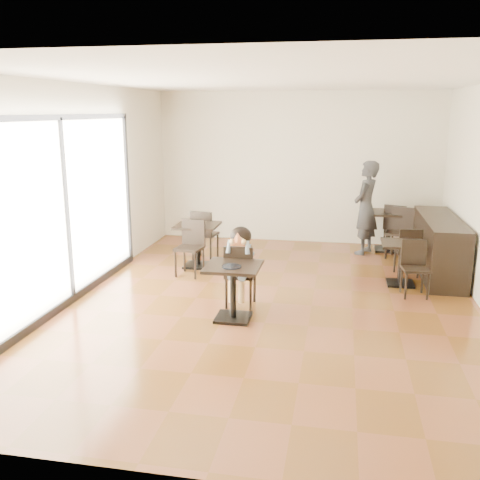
% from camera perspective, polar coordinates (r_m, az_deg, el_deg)
% --- Properties ---
extents(floor, '(6.00, 8.00, 0.01)m').
position_cam_1_polar(floor, '(8.03, 3.44, -6.72)').
color(floor, brown).
rests_on(floor, ground).
extents(ceiling, '(6.00, 8.00, 0.01)m').
position_cam_1_polar(ceiling, '(7.54, 3.80, 16.73)').
color(ceiling, white).
rests_on(ceiling, floor).
extents(wall_back, '(6.00, 0.01, 3.20)m').
position_cam_1_polar(wall_back, '(11.57, 6.14, 7.65)').
color(wall_back, silver).
rests_on(wall_back, floor).
extents(wall_front, '(6.00, 0.01, 3.20)m').
position_cam_1_polar(wall_front, '(3.79, -4.07, -4.70)').
color(wall_front, silver).
rests_on(wall_front, floor).
extents(wall_left, '(0.01, 8.00, 3.20)m').
position_cam_1_polar(wall_left, '(8.53, -16.89, 5.03)').
color(wall_left, silver).
rests_on(wall_left, floor).
extents(storefront_window, '(0.04, 4.50, 2.60)m').
position_cam_1_polar(storefront_window, '(8.11, -18.22, 3.08)').
color(storefront_window, white).
rests_on(storefront_window, floor).
extents(child_table, '(0.73, 0.73, 0.77)m').
position_cam_1_polar(child_table, '(7.29, -0.74, -5.60)').
color(child_table, black).
rests_on(child_table, floor).
extents(child_chair, '(0.42, 0.42, 0.93)m').
position_cam_1_polar(child_chair, '(7.78, 0.07, -3.75)').
color(child_chair, black).
rests_on(child_chair, floor).
extents(child, '(0.42, 0.58, 1.17)m').
position_cam_1_polar(child, '(7.75, 0.07, -2.90)').
color(child, slate).
rests_on(child, child_chair).
extents(plate, '(0.26, 0.26, 0.02)m').
position_cam_1_polar(plate, '(7.08, -0.91, -2.85)').
color(plate, black).
rests_on(plate, child_table).
extents(pizza_slice, '(0.27, 0.21, 0.06)m').
position_cam_1_polar(pizza_slice, '(7.46, -0.20, -0.15)').
color(pizza_slice, tan).
rests_on(pizza_slice, child).
extents(adult_patron, '(0.66, 0.79, 1.85)m').
position_cam_1_polar(adult_patron, '(10.84, 13.26, 3.37)').
color(adult_patron, '#343539').
rests_on(adult_patron, floor).
extents(cafe_table_mid, '(0.74, 0.74, 0.71)m').
position_cam_1_polar(cafe_table_mid, '(9.13, 16.86, -2.43)').
color(cafe_table_mid, black).
rests_on(cafe_table_mid, floor).
extents(cafe_table_left, '(0.85, 0.85, 0.79)m').
position_cam_1_polar(cafe_table_left, '(9.78, -4.53, -0.58)').
color(cafe_table_left, black).
rests_on(cafe_table_left, floor).
extents(cafe_table_back, '(0.99, 0.99, 0.81)m').
position_cam_1_polar(cafe_table_back, '(11.27, 15.53, 0.91)').
color(cafe_table_back, black).
rests_on(cafe_table_back, floor).
extents(chair_mid_a, '(0.43, 0.43, 0.86)m').
position_cam_1_polar(chair_mid_a, '(9.66, 17.41, -1.16)').
color(chair_mid_a, black).
rests_on(chair_mid_a, floor).
extents(chair_mid_b, '(0.43, 0.43, 0.86)m').
position_cam_1_polar(chair_mid_b, '(8.60, 18.20, -3.00)').
color(chair_mid_b, black).
rests_on(chair_mid_b, floor).
extents(chair_left_a, '(0.49, 0.49, 0.95)m').
position_cam_1_polar(chair_left_a, '(10.27, -3.73, 0.59)').
color(chair_left_a, black).
rests_on(chair_left_a, floor).
extents(chair_left_b, '(0.49, 0.49, 0.95)m').
position_cam_1_polar(chair_left_b, '(9.24, -5.43, -0.92)').
color(chair_left_b, black).
rests_on(chair_left_b, floor).
extents(chair_back_a, '(0.57, 0.57, 0.97)m').
position_cam_1_polar(chair_back_a, '(11.27, 16.38, 1.28)').
color(chair_back_a, black).
rests_on(chair_back_a, floor).
extents(chair_back_b, '(0.57, 0.57, 0.97)m').
position_cam_1_polar(chair_back_b, '(10.73, 16.65, 0.66)').
color(chair_back_b, black).
rests_on(chair_back_b, floor).
extents(service_counter, '(0.60, 2.40, 1.00)m').
position_cam_1_polar(service_counter, '(9.90, 20.44, -0.62)').
color(service_counter, black).
rests_on(service_counter, floor).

